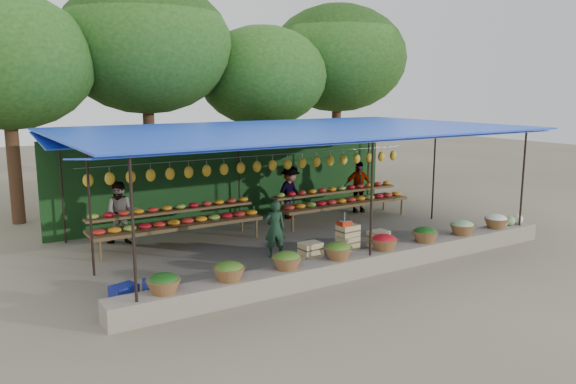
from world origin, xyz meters
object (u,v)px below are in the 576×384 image
blue_crate_front (124,292)px  blue_crate_back (160,288)px  weighing_scale (344,222)px  crate_counter (347,245)px  vendor_seated (275,229)px

blue_crate_front → blue_crate_back: blue_crate_back is taller
weighing_scale → blue_crate_front: 4.90m
blue_crate_back → crate_counter: bearing=7.6°
vendor_seated → blue_crate_front: vendor_seated is taller
crate_counter → blue_crate_back: size_ratio=4.19×
blue_crate_front → blue_crate_back: (0.59, -0.26, 0.03)m
blue_crate_back → vendor_seated: bearing=25.3°
crate_counter → vendor_seated: (-1.29, 0.95, 0.34)m
blue_crate_front → blue_crate_back: size_ratio=0.79×
vendor_seated → blue_crate_front: 3.75m
blue_crate_front → blue_crate_back: 0.64m
vendor_seated → blue_crate_back: (-3.04, -1.06, -0.48)m
crate_counter → blue_crate_back: (-4.33, -0.11, -0.14)m
weighing_scale → vendor_seated: (-1.22, 0.95, -0.19)m
weighing_scale → blue_crate_front: bearing=178.3°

